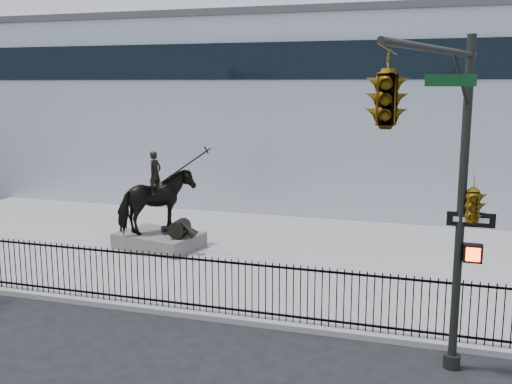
% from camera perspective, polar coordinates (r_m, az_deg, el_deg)
% --- Properties ---
extents(ground, '(120.00, 120.00, 0.00)m').
position_cam_1_polar(ground, '(15.40, -9.66, -12.96)').
color(ground, black).
rests_on(ground, ground).
extents(plaza, '(30.00, 12.00, 0.15)m').
position_cam_1_polar(plaza, '(21.46, -1.13, -5.84)').
color(plaza, '#9D9C9A').
rests_on(plaza, ground).
extents(building, '(44.00, 14.00, 9.00)m').
position_cam_1_polar(building, '(33.23, 6.05, 7.59)').
color(building, silver).
rests_on(building, ground).
extents(picket_fence, '(22.10, 0.10, 1.50)m').
position_cam_1_polar(picket_fence, '(16.12, -7.72, -8.39)').
color(picket_fence, black).
rests_on(picket_fence, plaza).
extents(statue_plinth, '(3.24, 2.56, 0.54)m').
position_cam_1_polar(statue_plinth, '(22.12, -9.21, -4.56)').
color(statue_plinth, '#4E4D48').
rests_on(statue_plinth, plaza).
extents(equestrian_statue, '(3.62, 2.65, 3.13)m').
position_cam_1_polar(equestrian_statue, '(21.77, -9.21, -1.01)').
color(equestrian_statue, black).
rests_on(equestrian_statue, statue_plinth).
extents(traffic_signal_right, '(2.17, 6.86, 7.00)m').
position_cam_1_polar(traffic_signal_right, '(10.61, 16.75, 3.40)').
color(traffic_signal_right, black).
rests_on(traffic_signal_right, ground).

